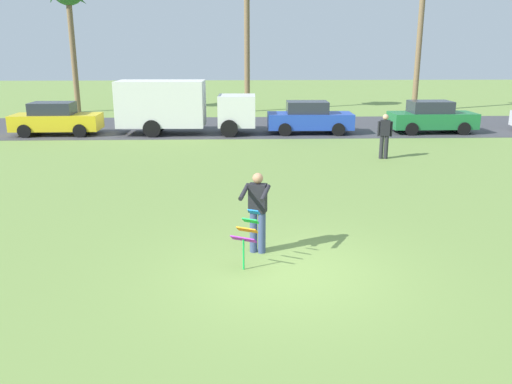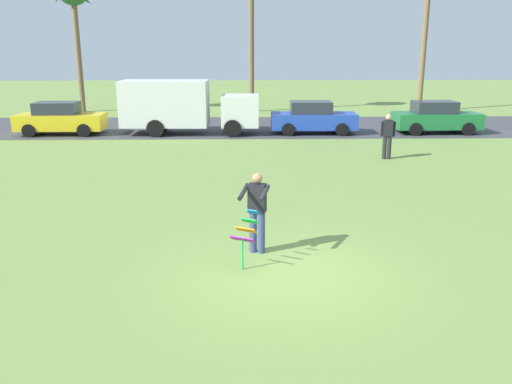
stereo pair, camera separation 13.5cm
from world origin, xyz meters
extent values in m
plane|color=olive|center=(0.00, 0.00, 0.00)|extent=(120.00, 120.00, 0.00)
cube|color=#424247|center=(0.00, 19.16, 0.01)|extent=(120.00, 8.00, 0.01)
cylinder|color=#384772|center=(-0.44, 1.01, 0.45)|extent=(0.16, 0.16, 0.90)
cylinder|color=#384772|center=(-0.61, 1.06, 0.45)|extent=(0.16, 0.16, 0.90)
cube|color=black|center=(-0.53, 1.04, 1.20)|extent=(0.41, 0.31, 0.60)
sphere|color=#9E7051|center=(-0.53, 1.04, 1.62)|extent=(0.22, 0.22, 0.22)
cylinder|color=black|center=(-0.39, 0.74, 1.38)|extent=(0.25, 0.58, 0.24)
cylinder|color=black|center=(-0.81, 0.86, 1.38)|extent=(0.25, 0.58, 0.24)
cube|color=blue|center=(-0.62, 0.58, 1.04)|extent=(0.26, 0.22, 0.12)
cube|color=green|center=(-0.69, 0.43, 0.91)|extent=(0.35, 0.27, 0.12)
cube|color=orange|center=(-0.77, 0.29, 0.77)|extent=(0.44, 0.31, 0.12)
cube|color=purple|center=(-0.84, 0.14, 0.63)|extent=(0.52, 0.35, 0.12)
cylinder|color=green|center=(-0.84, 0.14, 0.32)|extent=(0.04, 0.04, 0.63)
cube|color=yellow|center=(-9.80, 16.76, 0.64)|extent=(4.22, 1.76, 0.76)
cube|color=#282D38|center=(-9.95, 16.76, 1.30)|extent=(2.04, 1.42, 0.60)
cylinder|color=black|center=(-8.51, 17.58, 0.32)|extent=(0.64, 0.23, 0.64)
cylinder|color=black|center=(-8.48, 15.97, 0.32)|extent=(0.64, 0.23, 0.64)
cylinder|color=black|center=(-11.11, 17.55, 0.32)|extent=(0.64, 0.23, 0.64)
cylinder|color=black|center=(-11.09, 15.93, 0.32)|extent=(0.64, 0.23, 0.64)
cube|color=silver|center=(-0.95, 16.67, 1.17)|extent=(1.85, 1.95, 1.50)
cube|color=silver|center=(-4.65, 16.78, 1.52)|extent=(4.26, 2.12, 2.20)
cylinder|color=black|center=(-1.27, 17.60, 0.42)|extent=(0.85, 0.30, 0.84)
cylinder|color=black|center=(-1.32, 15.77, 0.42)|extent=(0.85, 0.30, 0.84)
cylinder|color=black|center=(-4.98, 17.71, 0.42)|extent=(0.85, 0.30, 0.84)
cylinder|color=black|center=(-5.03, 15.87, 0.42)|extent=(0.85, 0.30, 0.84)
cube|color=#2347B7|center=(2.69, 16.76, 0.64)|extent=(4.23, 1.78, 0.76)
cube|color=#282D38|center=(2.54, 16.76, 1.30)|extent=(2.04, 1.43, 0.60)
cylinder|color=black|center=(4.01, 17.54, 0.32)|extent=(0.64, 0.23, 0.64)
cylinder|color=black|center=(3.98, 15.92, 0.32)|extent=(0.64, 0.23, 0.64)
cylinder|color=black|center=(1.41, 17.59, 0.32)|extent=(0.64, 0.23, 0.64)
cylinder|color=black|center=(1.37, 15.98, 0.32)|extent=(0.64, 0.23, 0.64)
cube|color=#1E7238|center=(8.87, 16.76, 0.64)|extent=(4.23, 1.77, 0.76)
cube|color=#282D38|center=(8.72, 16.75, 1.30)|extent=(2.04, 1.43, 0.60)
cylinder|color=black|center=(10.16, 17.59, 0.32)|extent=(0.64, 0.23, 0.64)
cylinder|color=black|center=(10.19, 15.97, 0.32)|extent=(0.64, 0.23, 0.64)
cylinder|color=black|center=(7.56, 17.54, 0.32)|extent=(0.64, 0.23, 0.64)
cylinder|color=black|center=(7.58, 15.93, 0.32)|extent=(0.64, 0.23, 0.64)
cylinder|color=brown|center=(-11.52, 26.25, 3.78)|extent=(0.36, 0.36, 7.56)
cylinder|color=brown|center=(-0.25, 26.15, 4.18)|extent=(0.36, 0.36, 8.36)
cylinder|color=brown|center=(10.97, 25.85, 4.28)|extent=(0.36, 0.36, 8.56)
cylinder|color=#26262B|center=(4.65, 10.56, 0.45)|extent=(0.16, 0.16, 0.90)
cylinder|color=#26262B|center=(4.83, 10.53, 0.45)|extent=(0.16, 0.16, 0.90)
cube|color=black|center=(4.74, 10.54, 1.20)|extent=(0.39, 0.27, 0.60)
sphere|color=tan|center=(4.74, 10.54, 1.62)|extent=(0.22, 0.22, 0.22)
cylinder|color=black|center=(4.50, 10.58, 1.17)|extent=(0.09, 0.09, 0.58)
cylinder|color=black|center=(4.98, 10.51, 1.17)|extent=(0.09, 0.09, 0.58)
camera|label=1|loc=(-0.94, -9.42, 4.22)|focal=36.98mm
camera|label=2|loc=(-0.80, -9.42, 4.22)|focal=36.98mm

